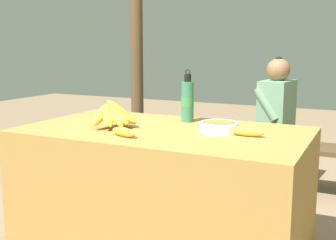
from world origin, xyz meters
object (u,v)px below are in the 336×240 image
banana_bunch_ripe (114,114)px  wooden_bench (254,147)px  serving_bowl (219,127)px  loose_banana_front (124,132)px  support_post_near (137,44)px  banana_bunch_green (203,127)px  loose_banana_side (246,132)px  seated_vendor (270,116)px  water_bottle (188,101)px

banana_bunch_ripe → wooden_bench: banana_bunch_ripe is taller
serving_bowl → wooden_bench: (-0.13, 1.23, -0.39)m
serving_bowl → loose_banana_front: serving_bowl is taller
wooden_bench → support_post_near: bearing=171.9°
serving_bowl → wooden_bench: serving_bowl is taller
banana_bunch_green → support_post_near: 1.01m
banana_bunch_ripe → loose_banana_side: bearing=8.1°
seated_vendor → banana_bunch_green: bearing=3.1°
serving_bowl → seated_vendor: size_ratio=0.19×
banana_bunch_ripe → loose_banana_side: 0.70m
loose_banana_front → support_post_near: support_post_near is taller
wooden_bench → seated_vendor: size_ratio=1.66×
serving_bowl → support_post_near: (-1.29, 1.40, 0.43)m
banana_bunch_ripe → water_bottle: size_ratio=0.97×
loose_banana_side → support_post_near: 2.07m
water_bottle → loose_banana_front: water_bottle is taller
banana_bunch_ripe → support_post_near: size_ratio=0.13×
loose_banana_front → water_bottle: bearing=77.7°
seated_vendor → banana_bunch_green: (-0.56, 0.03, -0.14)m
water_bottle → loose_banana_front: size_ratio=1.78×
wooden_bench → support_post_near: size_ratio=0.76×
serving_bowl → banana_bunch_green: size_ratio=0.77×
banana_bunch_ripe → serving_bowl: 0.56m
loose_banana_side → seated_vendor: size_ratio=0.17×
loose_banana_side → seated_vendor: seated_vendor is taller
loose_banana_front → loose_banana_side: 0.59m
banana_bunch_green → banana_bunch_ripe: bearing=-89.0°
banana_bunch_ripe → seated_vendor: bearing=67.8°
banana_bunch_green → water_bottle: bearing=-73.4°
serving_bowl → seated_vendor: 1.21m
loose_banana_side → banana_bunch_green: (-0.72, 1.26, -0.25)m
loose_banana_side → banana_bunch_ripe: bearing=-171.9°
wooden_bench → seated_vendor: (0.12, -0.03, 0.26)m
loose_banana_front → banana_bunch_green: 1.56m
loose_banana_front → seated_vendor: 1.55m
serving_bowl → seated_vendor: (-0.01, 1.21, -0.13)m
loose_banana_front → support_post_near: bearing=118.3°
banana_bunch_ripe → water_bottle: 0.44m
loose_banana_side → water_bottle: bearing=149.5°
seated_vendor → wooden_bench: bearing=-6.4°
loose_banana_side → wooden_bench: size_ratio=0.10×
loose_banana_front → banana_bunch_green: loose_banana_front is taller
banana_bunch_green → serving_bowl: bearing=-65.2°
serving_bowl → water_bottle: bearing=140.5°
wooden_bench → seated_vendor: seated_vendor is taller
banana_bunch_ripe → water_bottle: water_bottle is taller
banana_bunch_ripe → banana_bunch_green: bearing=91.0°
loose_banana_front → wooden_bench: 1.59m
banana_bunch_ripe → wooden_bench: (0.42, 1.35, -0.43)m
wooden_bench → water_bottle: bearing=-97.9°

